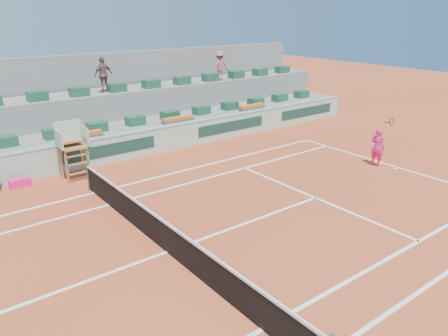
{
  "coord_description": "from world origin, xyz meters",
  "views": [
    {
      "loc": [
        -5.41,
        -9.81,
        6.62
      ],
      "look_at": [
        4.0,
        2.5,
        1.0
      ],
      "focal_mm": 35.0,
      "sensor_mm": 36.0,
      "label": 1
    }
  ],
  "objects": [
    {
      "name": "ground",
      "position": [
        0.0,
        0.0,
        0.0
      ],
      "size": [
        90.0,
        90.0,
        0.0
      ],
      "primitive_type": "plane",
      "color": "#A63F20",
      "rests_on": "ground"
    },
    {
      "name": "seating_tier_lower",
      "position": [
        0.0,
        10.7,
        0.6
      ],
      "size": [
        36.0,
        4.0,
        1.2
      ],
      "primitive_type": "cube",
      "color": "gray",
      "rests_on": "ground"
    },
    {
      "name": "seating_tier_upper",
      "position": [
        0.0,
        12.3,
        1.3
      ],
      "size": [
        36.0,
        2.4,
        2.6
      ],
      "primitive_type": "cube",
      "color": "gray",
      "rests_on": "ground"
    },
    {
      "name": "stadium_back_wall",
      "position": [
        0.0,
        13.9,
        2.2
      ],
      "size": [
        36.0,
        0.4,
        4.4
      ],
      "primitive_type": "cube",
      "color": "gray",
      "rests_on": "ground"
    },
    {
      "name": "player_bag",
      "position": [
        -2.1,
        7.84,
        0.18
      ],
      "size": [
        0.79,
        0.35,
        0.35
      ],
      "primitive_type": "cube",
      "color": "#F41F78",
      "rests_on": "ground"
    },
    {
      "name": "spectator_mid",
      "position": [
        3.43,
        11.94,
        3.5
      ],
      "size": [
        1.12,
        0.66,
        1.8
      ],
      "primitive_type": "imported",
      "rotation": [
        0.0,
        0.0,
        3.36
      ],
      "color": "#704A54",
      "rests_on": "seating_tier_upper"
    },
    {
      "name": "spectator_right",
      "position": [
        10.58,
        11.54,
        3.46
      ],
      "size": [
        1.18,
        0.76,
        1.73
      ],
      "primitive_type": "imported",
      "rotation": [
        0.0,
        0.0,
        3.03
      ],
      "color": "#A1505B",
      "rests_on": "seating_tier_upper"
    },
    {
      "name": "court_lines",
      "position": [
        0.0,
        0.0,
        0.01
      ],
      "size": [
        23.89,
        11.09,
        0.01
      ],
      "color": "white",
      "rests_on": "ground"
    },
    {
      "name": "tennis_net",
      "position": [
        0.0,
        0.0,
        0.53
      ],
      "size": [
        0.1,
        11.97,
        1.1
      ],
      "color": "black",
      "rests_on": "ground"
    },
    {
      "name": "advertising_hoarding",
      "position": [
        0.02,
        8.5,
        0.63
      ],
      "size": [
        36.0,
        0.34,
        1.26
      ],
      "color": "#9CC5B1",
      "rests_on": "ground"
    },
    {
      "name": "umpire_chair",
      "position": [
        0.0,
        7.5,
        1.54
      ],
      "size": [
        1.1,
        0.9,
        2.4
      ],
      "color": "#966039",
      "rests_on": "ground"
    },
    {
      "name": "seat_row_lower",
      "position": [
        0.0,
        9.8,
        1.42
      ],
      "size": [
        32.9,
        0.6,
        0.44
      ],
      "color": "#1A4E33",
      "rests_on": "seating_tier_lower"
    },
    {
      "name": "seat_row_upper",
      "position": [
        0.0,
        11.7,
        2.82
      ],
      "size": [
        32.9,
        0.6,
        0.44
      ],
      "color": "#1A4E33",
      "rests_on": "seating_tier_upper"
    },
    {
      "name": "flower_planters",
      "position": [
        -1.5,
        9.0,
        1.33
      ],
      "size": [
        26.8,
        0.36,
        0.28
      ],
      "color": "#515151",
      "rests_on": "seating_tier_lower"
    },
    {
      "name": "tennis_player",
      "position": [
        11.36,
        0.82,
        0.87
      ],
      "size": [
        0.49,
        0.9,
        2.28
      ],
      "color": "#F41F78",
      "rests_on": "ground"
    }
  ]
}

